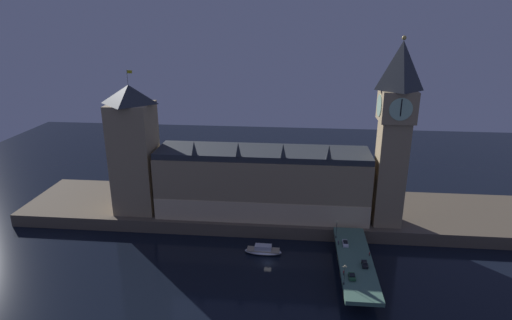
# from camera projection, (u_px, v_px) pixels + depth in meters

# --- Properties ---
(ground_plane) EXTENTS (400.00, 400.00, 0.00)m
(ground_plane) POSITION_uv_depth(u_px,v_px,m) (268.00, 263.00, 154.21)
(ground_plane) COLOR black
(embankment) EXTENTS (220.00, 42.00, 5.29)m
(embankment) POSITION_uv_depth(u_px,v_px,m) (274.00, 210.00, 190.15)
(embankment) COLOR brown
(embankment) RESTS_ON ground_plane
(parliament_hall) EXTENTS (86.72, 21.94, 33.37)m
(parliament_hall) POSITION_uv_depth(u_px,v_px,m) (262.00, 182.00, 178.06)
(parliament_hall) COLOR tan
(parliament_hall) RESTS_ON embankment
(clock_tower) EXTENTS (13.14, 13.25, 72.93)m
(clock_tower) POSITION_uv_depth(u_px,v_px,m) (394.00, 130.00, 161.33)
(clock_tower) COLOR tan
(clock_tower) RESTS_ON embankment
(victoria_tower) EXTENTS (17.06, 17.06, 59.62)m
(victoria_tower) POSITION_uv_depth(u_px,v_px,m) (134.00, 149.00, 177.38)
(victoria_tower) COLOR tan
(victoria_tower) RESTS_ON embankment
(bridge) EXTENTS (11.35, 46.00, 6.47)m
(bridge) POSITION_uv_depth(u_px,v_px,m) (355.00, 265.00, 145.30)
(bridge) COLOR #4C7560
(bridge) RESTS_ON ground_plane
(car_northbound_lead) EXTENTS (2.03, 4.43, 1.47)m
(car_northbound_lead) POSITION_uv_depth(u_px,v_px,m) (345.00, 243.00, 153.66)
(car_northbound_lead) COLOR white
(car_northbound_lead) RESTS_ON bridge
(car_northbound_trail) EXTENTS (2.12, 3.91, 1.31)m
(car_northbound_trail) POSITION_uv_depth(u_px,v_px,m) (352.00, 276.00, 134.21)
(car_northbound_trail) COLOR #235633
(car_northbound_trail) RESTS_ON bridge
(car_southbound_lead) EXTENTS (1.86, 4.07, 1.55)m
(car_southbound_lead) POSITION_uv_depth(u_px,v_px,m) (365.00, 264.00, 140.74)
(car_southbound_lead) COLOR black
(car_southbound_lead) RESTS_ON bridge
(pedestrian_near_rail) EXTENTS (0.38, 0.38, 1.75)m
(pedestrian_near_rail) POSITION_uv_depth(u_px,v_px,m) (344.00, 272.00, 135.75)
(pedestrian_near_rail) COLOR black
(pedestrian_near_rail) RESTS_ON bridge
(pedestrian_mid_walk) EXTENTS (0.38, 0.38, 1.58)m
(pedestrian_mid_walk) POSITION_uv_depth(u_px,v_px,m) (369.00, 254.00, 146.55)
(pedestrian_mid_walk) COLOR black
(pedestrian_mid_walk) RESTS_ON bridge
(pedestrian_far_rail) EXTENTS (0.38, 0.38, 1.86)m
(pedestrian_far_rail) POSITION_uv_depth(u_px,v_px,m) (338.00, 242.00, 153.64)
(pedestrian_far_rail) COLOR black
(pedestrian_far_rail) RESTS_ON bridge
(street_lamp_near) EXTENTS (1.34, 0.60, 6.82)m
(street_lamp_near) POSITION_uv_depth(u_px,v_px,m) (345.00, 272.00, 129.92)
(street_lamp_near) COLOR #2D3333
(street_lamp_near) RESTS_ON bridge
(street_lamp_far) EXTENTS (1.34, 0.60, 6.98)m
(street_lamp_far) POSITION_uv_depth(u_px,v_px,m) (337.00, 227.00, 157.66)
(street_lamp_far) COLOR #2D3333
(street_lamp_far) RESTS_ON bridge
(boat_upstream) EXTENTS (13.96, 5.19, 3.49)m
(boat_upstream) POSITION_uv_depth(u_px,v_px,m) (263.00, 250.00, 160.24)
(boat_upstream) COLOR white
(boat_upstream) RESTS_ON ground_plane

